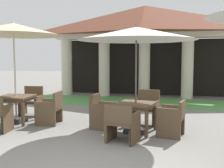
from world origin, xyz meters
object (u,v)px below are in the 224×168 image
Objects in this scene: patio_chair_near_foreground_north at (146,108)px; patio_umbrella_mid_left at (13,30)px; patio_chair_near_foreground_south at (122,123)px; terracotta_urn at (131,105)px; patio_chair_near_foreground_east at (172,118)px; patio_chair_mid_left_east at (50,109)px; patio_chair_mid_left_north at (32,102)px; patio_umbrella_near_foreground at (136,35)px; patio_table_mid_left at (16,100)px; patio_table_near_foreground at (136,107)px; patio_chair_near_foreground_west at (103,112)px.

patio_umbrella_mid_left is at bearing 21.54° from patio_chair_near_foreground_north.
patio_chair_near_foreground_south is 1.94× the size of terracotta_urn.
patio_umbrella_mid_left is 6.57× the size of terracotta_urn.
patio_chair_near_foreground_south is 1.25m from patio_chair_near_foreground_east.
patio_chair_near_foreground_south is 0.99× the size of patio_chair_near_foreground_east.
patio_chair_near_foreground_south is at bearing -122.57° from patio_chair_mid_left_east.
patio_chair_mid_left_north is at bearing 44.99° from patio_chair_mid_left_east.
patio_table_mid_left is (-3.39, 0.20, -1.71)m from patio_umbrella_near_foreground.
patio_chair_near_foreground_north is 3.63m from patio_table_mid_left.
patio_chair_near_foreground_north is at bearing 90.00° from patio_chair_near_foreground_south.
patio_table_near_foreground is 1.13× the size of patio_chair_mid_left_east.
patio_chair_near_foreground_east is at bearing 90.00° from patio_chair_near_foreground_west.
patio_table_mid_left is at bearing 21.54° from patio_chair_near_foreground_north.
patio_chair_near_foreground_north is 2.17× the size of terracotta_urn.
patio_umbrella_near_foreground is 3.80m from patio_table_mid_left.
patio_chair_near_foreground_east is (1.74, -0.33, 0.00)m from patio_chair_near_foreground_west.
patio_umbrella_near_foreground is 3.41m from patio_umbrella_mid_left.
patio_umbrella_mid_left is at bearing 176.63° from patio_umbrella_near_foreground.
patio_chair_mid_left_east reaches higher than patio_table_mid_left.
patio_chair_near_foreground_east is 4.56m from patio_chair_mid_left_north.
patio_table_mid_left is 2.23× the size of terracotta_urn.
patio_chair_mid_left_east is at bearing 23.72° from patio_chair_near_foreground_north.
patio_table_near_foreground is 0.91m from patio_chair_near_foreground_west.
patio_chair_near_foreground_west is 2.53m from patio_table_mid_left.
patio_chair_mid_left_east reaches higher than patio_chair_near_foreground_west.
patio_chair_near_foreground_north reaches higher than terracotta_urn.
patio_table_mid_left is 0.34× the size of patio_umbrella_mid_left.
patio_chair_mid_left_north is at bearing 161.03° from patio_table_near_foreground.
patio_chair_mid_left_east is at bearing 5.08° from patio_umbrella_mid_left.
patio_chair_mid_left_east is (-1.52, 0.12, 0.01)m from patio_chair_near_foreground_west.
patio_umbrella_near_foreground is 3.14× the size of patio_chair_mid_left_north.
patio_umbrella_mid_left is at bearing -80.05° from patio_chair_near_foreground_west.
patio_chair_near_foreground_east reaches higher than patio_table_near_foreground.
patio_chair_near_foreground_west is at bearing 135.03° from patio_chair_near_foreground_south.
patio_chair_near_foreground_east is (0.70, -1.04, -0.01)m from patio_chair_near_foreground_north.
terracotta_urn is at bearing 106.72° from patio_chair_near_foreground_south.
patio_chair_mid_left_east is 3.10m from terracotta_urn.
terracotta_urn is (-0.55, 2.77, -2.17)m from patio_umbrella_near_foreground.
patio_chair_near_foreground_south is at bearing 45.03° from patio_chair_near_foreground_west.
patio_chair_near_foreground_west is at bearing 169.26° from patio_umbrella_near_foreground.
patio_chair_mid_left_east is at bearing 173.13° from patio_umbrella_near_foreground.
patio_chair_mid_left_north is at bearing 5.77° from patio_chair_near_foreground_north.
patio_table_near_foreground is 0.92m from patio_chair_near_foreground_north.
patio_chair_near_foreground_north is 0.33× the size of patio_umbrella_mid_left.
patio_chair_mid_left_east is (-3.27, 0.45, 0.00)m from patio_chair_near_foreground_east.
patio_table_near_foreground is 1.08× the size of patio_chair_near_foreground_north.
patio_table_near_foreground is 1.20× the size of patio_chair_near_foreground_south.
patio_table_near_foreground is 1.05× the size of patio_table_mid_left.
patio_umbrella_near_foreground reaches higher than patio_chair_mid_left_east.
patio_umbrella_near_foreground is 1.01× the size of patio_umbrella_mid_left.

